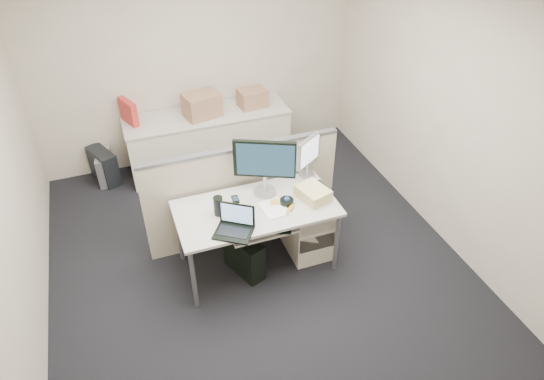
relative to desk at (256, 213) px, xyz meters
name	(u,v)px	position (x,y,z in m)	size (l,w,h in m)	color
floor	(258,263)	(0.00, 0.00, -0.67)	(4.00, 4.50, 0.01)	black
wall_back	(196,57)	(0.00, 2.25, 0.69)	(4.00, 0.02, 2.70)	#BBB29D
wall_front	(396,375)	(0.00, -2.25, 0.69)	(4.00, 0.02, 2.70)	#BBB29D
wall_right	(452,113)	(2.00, 0.00, 0.69)	(0.02, 4.50, 2.70)	#BBB29D
desk	(256,213)	(0.00, 0.00, 0.00)	(1.50, 0.75, 0.73)	beige
keyboard_tray	(263,228)	(0.00, -0.18, -0.04)	(0.62, 0.32, 0.02)	beige
drawer_pedestal	(307,224)	(0.55, 0.05, -0.34)	(0.40, 0.55, 0.65)	beige
cubicle_partition	(243,195)	(0.00, 0.45, -0.11)	(2.00, 0.06, 1.10)	#B0A38C
back_counter	(209,141)	(0.00, 1.93, -0.30)	(2.00, 0.60, 0.72)	beige
monitor_main	(265,168)	(0.15, 0.18, 0.36)	(0.58, 0.22, 0.58)	black
monitor_small	(308,157)	(0.65, 0.32, 0.28)	(0.34, 0.17, 0.42)	#B7B7BC
laptop	(233,223)	(-0.30, -0.28, 0.19)	(0.32, 0.24, 0.24)	black
trackball	(287,202)	(0.28, -0.05, 0.09)	(0.13, 0.13, 0.05)	black
desk_phone	(315,190)	(0.60, 0.02, 0.10)	(0.21, 0.17, 0.07)	black
paper_stack	(274,208)	(0.15, -0.08, 0.07)	(0.22, 0.27, 0.01)	white
sticky_pad	(274,203)	(0.18, 0.00, 0.07)	(0.08, 0.08, 0.01)	gold
travel_mug	(218,207)	(-0.35, 0.02, 0.15)	(0.08, 0.08, 0.18)	black
banana	(290,209)	(0.28, -0.15, 0.08)	(0.16, 0.04, 0.04)	gold
cellphone	(235,199)	(-0.15, 0.17, 0.07)	(0.06, 0.12, 0.02)	black
manila_folders	(313,193)	(0.55, -0.05, 0.12)	(0.23, 0.30, 0.11)	beige
keyboard	(269,228)	(0.05, -0.22, -0.02)	(0.40, 0.14, 0.02)	black
pc_tower_desk	(244,255)	(-0.15, -0.05, -0.46)	(0.18, 0.45, 0.42)	black
pc_tower_spare_dark	(104,166)	(-1.31, 2.03, -0.45)	(0.18, 0.45, 0.42)	black
pc_tower_spare_silver	(105,167)	(-1.30, 2.03, -0.47)	(0.16, 0.41, 0.38)	#B7B7BC
cardboard_box_left	(202,106)	(-0.05, 1.90, 0.21)	(0.41, 0.31, 0.31)	tan
cardboard_box_right	(252,99)	(0.60, 1.94, 0.18)	(0.33, 0.26, 0.24)	tan
red_binder	(129,112)	(-0.90, 2.03, 0.21)	(0.08, 0.33, 0.31)	red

